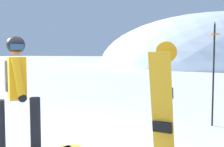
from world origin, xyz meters
TOP-DOWN VIEW (x-y plane):
  - ridge_peak_main at (-1.41, 33.29)m, footprint 29.47×26.53m
  - snowboarder_main at (0.16, 0.23)m, footprint 1.20×1.54m
  - spare_snowboard at (2.06, 0.90)m, footprint 0.28×0.35m
  - piste_marker_near at (2.35, 3.30)m, footprint 0.20×0.20m

SIDE VIEW (x-z plane):
  - ridge_peak_main at x=-1.41m, z-range -6.45..6.45m
  - spare_snowboard at x=2.06m, z-range 0.01..1.64m
  - snowboarder_main at x=0.16m, z-range 0.06..1.78m
  - piste_marker_near at x=2.35m, z-range 0.14..2.26m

